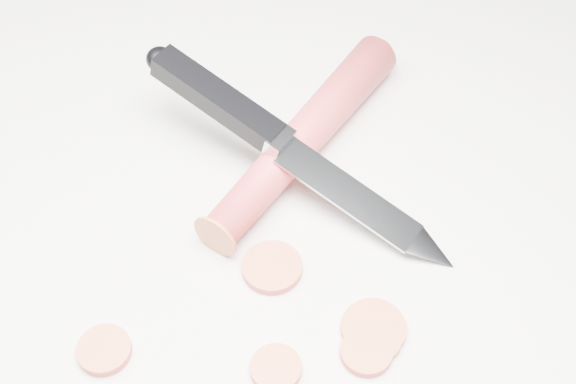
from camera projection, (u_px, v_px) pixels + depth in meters
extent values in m
plane|color=silver|center=(260.00, 284.00, 0.53)|extent=(2.40, 2.40, 0.00)
cylinder|color=red|center=(304.00, 137.00, 0.59)|extent=(0.17, 0.18, 0.03)
cylinder|color=#C55530|center=(104.00, 350.00, 0.50)|extent=(0.03, 0.03, 0.01)
cylinder|color=#C55530|center=(272.00, 267.00, 0.53)|extent=(0.04, 0.04, 0.01)
cylinder|color=#C55530|center=(375.00, 339.00, 0.50)|extent=(0.03, 0.03, 0.01)
cylinder|color=#C55530|center=(366.00, 352.00, 0.50)|extent=(0.03, 0.03, 0.01)
cylinder|color=#C55530|center=(276.00, 368.00, 0.49)|extent=(0.03, 0.03, 0.01)
cylinder|color=#C55530|center=(373.00, 329.00, 0.51)|extent=(0.04, 0.04, 0.01)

